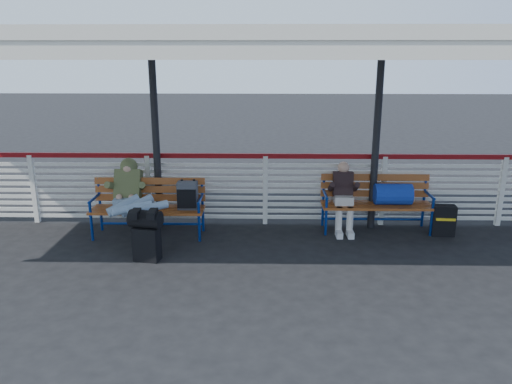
{
  "coord_description": "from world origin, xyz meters",
  "views": [
    {
      "loc": [
        0.02,
        -6.32,
        2.88
      ],
      "look_at": [
        -0.14,
        1.0,
        0.82
      ],
      "focal_mm": 35.0,
      "sensor_mm": 36.0,
      "label": 1
    }
  ],
  "objects_px": {
    "luggage_stack": "(146,233)",
    "bench_left": "(160,200)",
    "suitcase_side": "(443,220)",
    "bench_right": "(385,196)",
    "companion_person": "(344,196)",
    "traveler_man": "(133,201)"
  },
  "relations": [
    {
      "from": "traveler_man",
      "to": "companion_person",
      "type": "distance_m",
      "value": 3.37
    },
    {
      "from": "companion_person",
      "to": "bench_left",
      "type": "bearing_deg",
      "value": -175.15
    },
    {
      "from": "traveler_man",
      "to": "suitcase_side",
      "type": "distance_m",
      "value": 4.95
    },
    {
      "from": "bench_left",
      "to": "traveler_man",
      "type": "xyz_separation_m",
      "value": [
        -0.33,
        -0.35,
        0.09
      ]
    },
    {
      "from": "luggage_stack",
      "to": "traveler_man",
      "type": "relative_size",
      "value": 0.46
    },
    {
      "from": "bench_right",
      "to": "traveler_man",
      "type": "relative_size",
      "value": 1.1
    },
    {
      "from": "companion_person",
      "to": "traveler_man",
      "type": "bearing_deg",
      "value": -169.72
    },
    {
      "from": "companion_person",
      "to": "suitcase_side",
      "type": "distance_m",
      "value": 1.65
    },
    {
      "from": "luggage_stack",
      "to": "traveler_man",
      "type": "xyz_separation_m",
      "value": [
        -0.35,
        0.69,
        0.27
      ]
    },
    {
      "from": "bench_right",
      "to": "companion_person",
      "type": "relative_size",
      "value": 1.57
    },
    {
      "from": "luggage_stack",
      "to": "suitcase_side",
      "type": "xyz_separation_m",
      "value": [
        4.57,
        1.11,
        -0.15
      ]
    },
    {
      "from": "luggage_stack",
      "to": "companion_person",
      "type": "relative_size",
      "value": 0.65
    },
    {
      "from": "bench_left",
      "to": "bench_right",
      "type": "bearing_deg",
      "value": 4.51
    },
    {
      "from": "bench_left",
      "to": "bench_right",
      "type": "distance_m",
      "value": 3.67
    },
    {
      "from": "suitcase_side",
      "to": "luggage_stack",
      "type": "bearing_deg",
      "value": -162.16
    },
    {
      "from": "bench_right",
      "to": "companion_person",
      "type": "distance_m",
      "value": 0.68
    },
    {
      "from": "companion_person",
      "to": "bench_right",
      "type": "bearing_deg",
      "value": 3.01
    },
    {
      "from": "luggage_stack",
      "to": "bench_left",
      "type": "distance_m",
      "value": 1.05
    },
    {
      "from": "traveler_man",
      "to": "suitcase_side",
      "type": "xyz_separation_m",
      "value": [
        4.91,
        0.42,
        -0.42
      ]
    },
    {
      "from": "bench_left",
      "to": "companion_person",
      "type": "height_order",
      "value": "companion_person"
    },
    {
      "from": "bench_left",
      "to": "bench_right",
      "type": "relative_size",
      "value": 1.0
    },
    {
      "from": "bench_left",
      "to": "suitcase_side",
      "type": "height_order",
      "value": "bench_left"
    }
  ]
}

